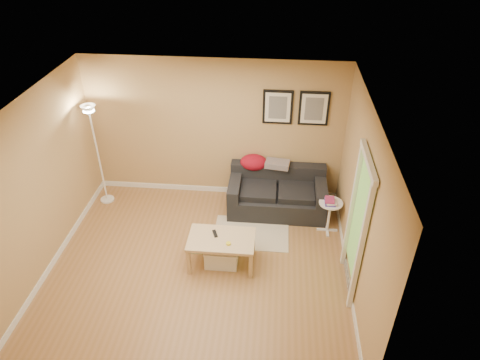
{
  "coord_description": "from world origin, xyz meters",
  "views": [
    {
      "loc": [
        1.06,
        -4.72,
        4.77
      ],
      "look_at": [
        0.55,
        0.85,
        1.05
      ],
      "focal_mm": 32.27,
      "sensor_mm": 36.0,
      "label": 1
    }
  ],
  "objects": [
    {
      "name": "wall_front",
      "position": [
        0.0,
        -2.0,
        1.3
      ],
      "size": [
        4.5,
        0.0,
        4.5
      ],
      "primitive_type": "plane",
      "rotation": [
        -1.57,
        0.0,
        0.0
      ],
      "color": "tan",
      "rests_on": "ground"
    },
    {
      "name": "floor_lamp",
      "position": [
        -2.0,
        1.52,
        0.9
      ],
      "size": [
        0.25,
        0.25,
        1.91
      ],
      "primitive_type": null,
      "color": "white",
      "rests_on": "ground"
    },
    {
      "name": "wall_left",
      "position": [
        -2.25,
        0.0,
        1.3
      ],
      "size": [
        0.0,
        4.0,
        4.0
      ],
      "primitive_type": "plane",
      "rotation": [
        1.57,
        0.0,
        1.57
      ],
      "color": "tan",
      "rests_on": "ground"
    },
    {
      "name": "area_rug",
      "position": [
        0.74,
        0.82,
        0.01
      ],
      "size": [
        1.25,
        0.85,
        0.01
      ],
      "primitive_type": "cube",
      "color": "beige",
      "rests_on": "ground"
    },
    {
      "name": "coffee_table",
      "position": [
        0.34,
        0.09,
        0.25
      ],
      "size": [
        1.15,
        0.94,
        0.5
      ],
      "primitive_type": null,
      "rotation": [
        0.0,
        0.0,
        -0.38
      ],
      "color": "tan",
      "rests_on": "ground"
    },
    {
      "name": "wall_right",
      "position": [
        2.25,
        0.0,
        1.3
      ],
      "size": [
        0.0,
        4.0,
        4.0
      ],
      "primitive_type": "plane",
      "rotation": [
        1.57,
        0.0,
        -1.57
      ],
      "color": "tan",
      "rests_on": "ground"
    },
    {
      "name": "red_throw",
      "position": [
        0.7,
        1.86,
        0.77
      ],
      "size": [
        0.48,
        0.36,
        0.28
      ],
      "primitive_type": null,
      "color": "maroon",
      "rests_on": "sofa"
    },
    {
      "name": "remote_control",
      "position": [
        0.23,
        0.18,
        0.51
      ],
      "size": [
        0.1,
        0.17,
        0.02
      ],
      "primitive_type": "cube",
      "rotation": [
        0.0,
        0.0,
        0.37
      ],
      "color": "black",
      "rests_on": "coffee_table"
    },
    {
      "name": "framed_print_right",
      "position": [
        1.68,
        1.98,
        1.8
      ],
      "size": [
        0.5,
        0.04,
        0.6
      ],
      "primitive_type": null,
      "color": "black",
      "rests_on": "wall_back"
    },
    {
      "name": "baseboard_back",
      "position": [
        0.0,
        1.99,
        0.05
      ],
      "size": [
        4.5,
        0.02,
        0.1
      ],
      "primitive_type": "cube",
      "color": "white",
      "rests_on": "ground"
    },
    {
      "name": "framed_print_left",
      "position": [
        1.08,
        1.98,
        1.8
      ],
      "size": [
        0.5,
        0.04,
        0.6
      ],
      "primitive_type": null,
      "color": "black",
      "rests_on": "wall_back"
    },
    {
      "name": "tape_roll",
      "position": [
        0.46,
        -0.03,
        0.51
      ],
      "size": [
        0.07,
        0.07,
        0.03
      ],
      "primitive_type": "cylinder",
      "color": "yellow",
      "rests_on": "coffee_table"
    },
    {
      "name": "wall_back",
      "position": [
        0.0,
        2.0,
        1.3
      ],
      "size": [
        4.5,
        0.0,
        4.5
      ],
      "primitive_type": "plane",
      "rotation": [
        1.57,
        0.0,
        0.0
      ],
      "color": "tan",
      "rests_on": "ground"
    },
    {
      "name": "floor",
      "position": [
        0.0,
        0.0,
        0.0
      ],
      "size": [
        4.5,
        4.5,
        0.0
      ],
      "primitive_type": "plane",
      "color": "#9E6F43",
      "rests_on": "ground"
    },
    {
      "name": "sofa",
      "position": [
        1.15,
        1.53,
        0.38
      ],
      "size": [
        1.7,
        0.9,
        0.75
      ],
      "primitive_type": null,
      "color": "black",
      "rests_on": "ground"
    },
    {
      "name": "plaid_throw",
      "position": [
        1.13,
        1.82,
        0.78
      ],
      "size": [
        0.45,
        0.32,
        0.1
      ],
      "primitive_type": null,
      "rotation": [
        0.0,
        0.0,
        -0.14
      ],
      "color": "tan",
      "rests_on": "sofa"
    },
    {
      "name": "side_table",
      "position": [
        2.02,
        1.02,
        0.3
      ],
      "size": [
        0.39,
        0.39,
        0.59
      ],
      "primitive_type": null,
      "color": "white",
      "rests_on": "ground"
    },
    {
      "name": "storage_bin",
      "position": [
        0.34,
        0.08,
        0.16
      ],
      "size": [
        0.51,
        0.37,
        0.31
      ],
      "primitive_type": null,
      "color": "white",
      "rests_on": "ground"
    },
    {
      "name": "green_runner",
      "position": [
        0.14,
        0.49,
        0.01
      ],
      "size": [
        0.7,
        0.5,
        0.01
      ],
      "primitive_type": "cube",
      "color": "#668C4C",
      "rests_on": "ground"
    },
    {
      "name": "ceiling",
      "position": [
        0.0,
        0.0,
        2.6
      ],
      "size": [
        4.5,
        4.5,
        0.0
      ],
      "primitive_type": "plane",
      "rotation": [
        3.14,
        0.0,
        0.0
      ],
      "color": "white",
      "rests_on": "wall_back"
    },
    {
      "name": "doorway",
      "position": [
        2.2,
        -0.15,
        1.02
      ],
      "size": [
        0.12,
        1.01,
        2.13
      ],
      "primitive_type": null,
      "color": "white",
      "rests_on": "ground"
    },
    {
      "name": "baseboard_left",
      "position": [
        -2.24,
        0.0,
        0.05
      ],
      "size": [
        0.02,
        4.0,
        0.1
      ],
      "primitive_type": "cube",
      "color": "white",
      "rests_on": "ground"
    },
    {
      "name": "book_stack",
      "position": [
        2.0,
        1.0,
        0.63
      ],
      "size": [
        0.19,
        0.24,
        0.07
      ],
      "primitive_type": null,
      "rotation": [
        0.0,
        0.0,
        -0.12
      ],
      "color": "#46349C",
      "rests_on": "side_table"
    },
    {
      "name": "baseboard_right",
      "position": [
        2.24,
        0.0,
        0.05
      ],
      "size": [
        0.02,
        4.0,
        0.1
      ],
      "primitive_type": "cube",
      "color": "white",
      "rests_on": "ground"
    }
  ]
}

